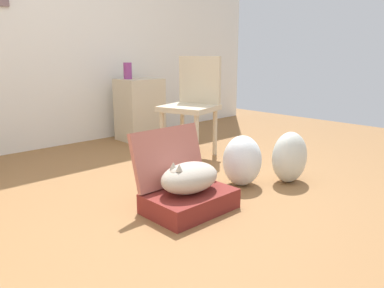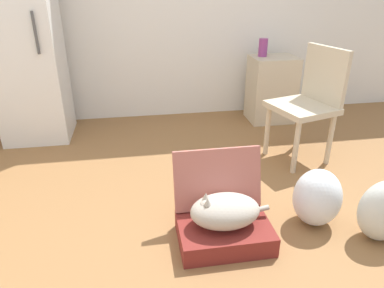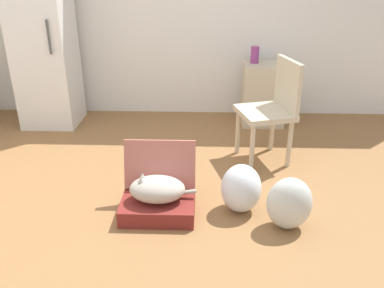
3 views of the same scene
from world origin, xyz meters
name	(u,v)px [view 2 (image 2 of 3)]	position (x,y,z in m)	size (l,w,h in m)	color
ground_plane	(220,232)	(0.00, 0.00, 0.00)	(7.68, 7.68, 0.00)	olive
suitcase_base	(224,233)	(0.00, -0.09, 0.07)	(0.56, 0.39, 0.13)	maroon
suitcase_lid	(218,179)	(0.00, 0.12, 0.32)	(0.56, 0.39, 0.04)	#B26356
cat	(225,211)	(0.00, -0.09, 0.23)	(0.50, 0.28, 0.22)	#B2A899
plastic_bag_white	(317,198)	(0.63, -0.01, 0.19)	(0.31, 0.29, 0.39)	silver
refrigerator	(24,40)	(-1.45, 1.80, 0.96)	(0.60, 0.61, 1.92)	silver
side_table	(271,89)	(1.02, 1.85, 0.36)	(0.48, 0.39, 0.71)	beige
vase_tall	(263,48)	(0.90, 1.89, 0.80)	(0.09, 0.09, 0.19)	#8C387A
chair	(310,100)	(0.98, 0.90, 0.54)	(0.57, 0.59, 0.97)	beige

